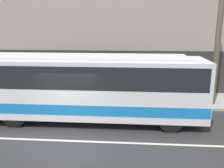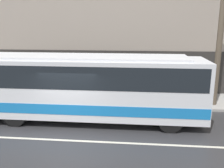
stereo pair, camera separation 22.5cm
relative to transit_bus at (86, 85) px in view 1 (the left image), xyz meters
The scene contains 6 objects.
ground_plane 2.91m from the transit_bus, 103.04° to the right, with size 60.00×60.00×0.00m, color #2D2D30.
sidewalk 3.75m from the transit_bus, 99.01° to the left, with size 60.00×3.19×0.13m.
lane_stripe 2.90m from the transit_bus, 103.04° to the right, with size 54.00×0.14×0.01m.
transit_bus is the anchor object (origin of this frame).
utility_pole_near 7.42m from the transit_bus, 21.37° to the left, with size 0.30×0.30×7.35m.
pedestrian_waiting 6.07m from the transit_bus, 132.59° to the left, with size 0.36×0.36×1.72m.
Camera 1 is at (2.64, -8.83, 4.49)m, focal length 40.00 mm.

